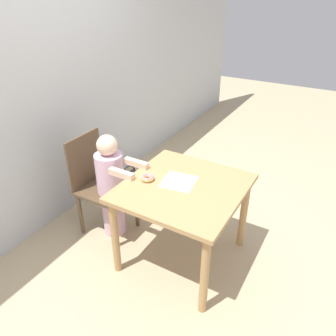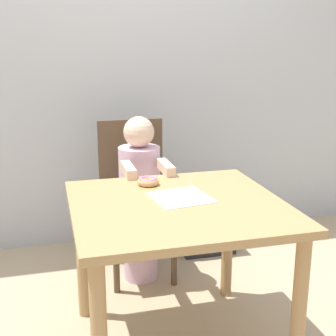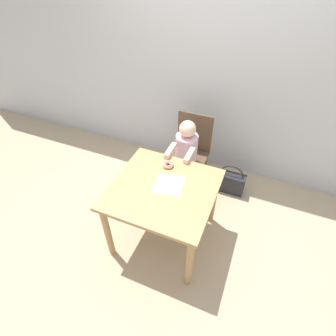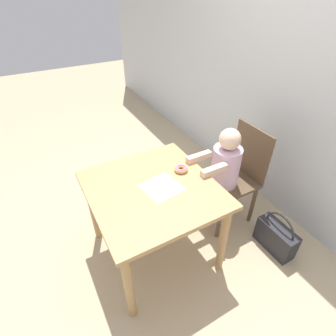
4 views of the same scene
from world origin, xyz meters
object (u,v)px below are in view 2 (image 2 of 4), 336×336
object	(u,v)px
child_figure	(140,200)
donut	(148,181)
chair	(136,196)
handbag	(209,234)

from	to	relation	value
child_figure	donut	size ratio (longest dim) A/B	9.40
child_figure	donut	xyz separation A→B (m)	(-0.04, -0.41, 0.24)
chair	handbag	world-z (taller)	chair
chair	handbag	distance (m)	0.61
handbag	chair	bearing A→B (deg)	-170.63
donut	chair	bearing A→B (deg)	85.74
child_figure	donut	distance (m)	0.48
chair	handbag	bearing A→B (deg)	9.37
donut	handbag	world-z (taller)	donut
child_figure	donut	bearing A→B (deg)	-95.64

